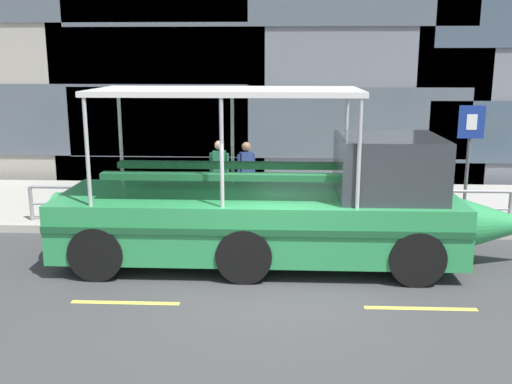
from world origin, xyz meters
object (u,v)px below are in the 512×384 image
object	(u,v)px
parking_sign	(470,142)
duck_tour_boat	(287,209)
pedestrian_near_bow	(380,175)
pedestrian_mid_right	(219,167)
pedestrian_mid_left	(246,168)

from	to	relation	value
parking_sign	duck_tour_boat	size ratio (longest dim) A/B	0.28
pedestrian_near_bow	pedestrian_mid_right	bearing A→B (deg)	169.77
pedestrian_mid_left	pedestrian_mid_right	xyz separation A→B (m)	(-0.69, -0.03, 0.02)
duck_tour_boat	pedestrian_mid_left	xyz separation A→B (m)	(-1.02, 3.67, 0.12)
duck_tour_boat	pedestrian_near_bow	world-z (taller)	duck_tour_boat
pedestrian_mid_right	duck_tour_boat	bearing A→B (deg)	-64.96
pedestrian_mid_left	pedestrian_mid_right	size ratio (longest dim) A/B	0.98
duck_tour_boat	pedestrian_mid_left	bearing A→B (deg)	105.49
pedestrian_near_bow	pedestrian_mid_right	world-z (taller)	pedestrian_mid_right
parking_sign	duck_tour_boat	world-z (taller)	duck_tour_boat
pedestrian_near_bow	pedestrian_mid_right	xyz separation A→B (m)	(-3.96, 0.71, 0.03)
parking_sign	pedestrian_near_bow	xyz separation A→B (m)	(-2.01, 0.11, -0.82)
pedestrian_mid_right	parking_sign	bearing A→B (deg)	-7.81
parking_sign	pedestrian_mid_left	distance (m)	5.41
parking_sign	pedestrian_mid_right	distance (m)	6.08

